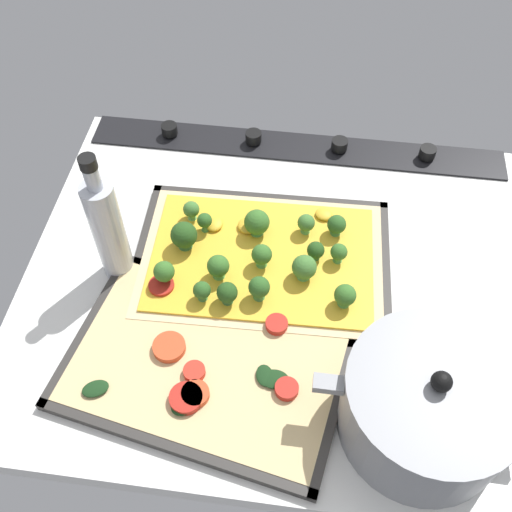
{
  "coord_description": "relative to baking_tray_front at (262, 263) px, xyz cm",
  "views": [
    {
      "loc": [
        -3.39,
        50.83,
        72.2
      ],
      "look_at": [
        3.19,
        0.9,
        6.06
      ],
      "focal_mm": 42.22,
      "sensor_mm": 36.0,
      "label": 1
    }
  ],
  "objects": [
    {
      "name": "cooking_pot",
      "position": [
        -22.33,
        22.05,
        5.16
      ],
      "size": [
        27.38,
        20.58,
        13.35
      ],
      "color": "gray",
      "rests_on": "ground_plane"
    },
    {
      "name": "baking_tray_back",
      "position": [
        5.04,
        17.37,
        0.0
      ],
      "size": [
        40.34,
        31.51,
        1.3
      ],
      "color": "#33302D",
      "rests_on": "ground_plane"
    },
    {
      "name": "oil_bottle",
      "position": [
        20.77,
        3.57,
        8.99
      ],
      "size": [
        4.48,
        4.48,
        22.45
      ],
      "color": "#B7BCC6",
      "rests_on": "ground_plane"
    },
    {
      "name": "ground_plane",
      "position": [
        -2.72,
        2.2,
        -1.86
      ],
      "size": [
        74.62,
        63.33,
        3.0
      ],
      "primitive_type": "cube",
      "color": "silver"
    },
    {
      "name": "baking_tray_front",
      "position": [
        0.0,
        0.0,
        0.0
      ],
      "size": [
        38.45,
        27.79,
        1.3
      ],
      "color": "#33302D",
      "rests_on": "ground_plane"
    },
    {
      "name": "stove_control_panel",
      "position": [
        -2.72,
        -25.96,
        0.2
      ],
      "size": [
        71.63,
        7.0,
        2.6
      ],
      "color": "black",
      "rests_on": "ground_plane"
    },
    {
      "name": "broccoli_pizza",
      "position": [
        0.37,
        0.23,
        1.67
      ],
      "size": [
        35.98,
        25.32,
        5.93
      ],
      "color": "beige",
      "rests_on": "baking_tray_front"
    },
    {
      "name": "veggie_pizza_back",
      "position": [
        5.12,
        17.46,
        0.71
      ],
      "size": [
        37.54,
        28.7,
        1.9
      ],
      "color": "#D6B980",
      "rests_on": "baking_tray_back"
    }
  ]
}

